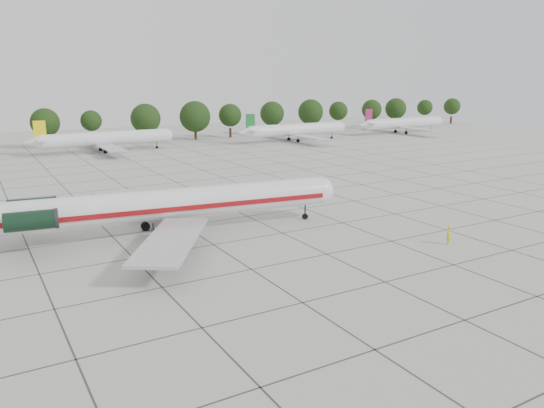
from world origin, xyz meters
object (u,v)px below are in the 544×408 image
object	(u,v)px
bg_airliner_d	(296,130)
bg_airliner_e	(403,123)
ground_crew	(448,235)
main_airliner	(154,205)
bg_airliner_c	(106,139)

from	to	relation	value
bg_airliner_d	bg_airliner_e	xyz separation A→B (m)	(37.77, 0.79, 0.00)
ground_crew	bg_airliner_e	bearing A→B (deg)	-169.83
ground_crew	main_airliner	bearing A→B (deg)	-74.11
bg_airliner_d	bg_airliner_e	bearing A→B (deg)	1.19
main_airliner	bg_airliner_c	distance (m)	67.80
bg_airliner_c	bg_airliner_d	world-z (taller)	same
ground_crew	bg_airliner_d	world-z (taller)	bg_airliner_d
bg_airliner_e	bg_airliner_c	bearing A→B (deg)	177.70
bg_airliner_e	bg_airliner_d	bearing A→B (deg)	-178.81
ground_crew	bg_airliner_e	distance (m)	107.93
main_airliner	ground_crew	xyz separation A→B (m)	(24.17, -17.38, -2.38)
main_airliner	bg_airliner_d	bearing A→B (deg)	54.86
main_airliner	ground_crew	distance (m)	29.87
main_airliner	bg_airliner_e	bearing A→B (deg)	41.13
bg_airliner_d	bg_airliner_e	distance (m)	37.77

